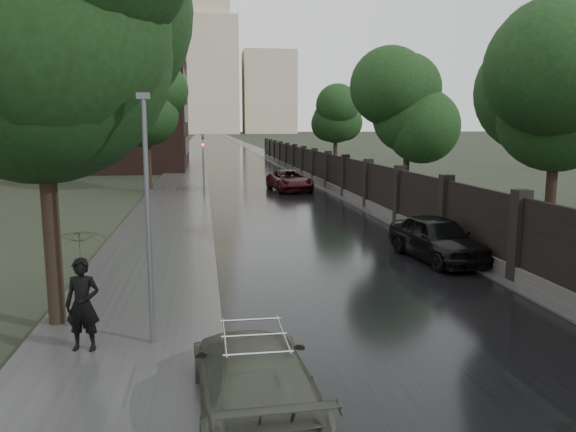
# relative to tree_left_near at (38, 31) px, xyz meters

# --- Properties ---
(ground) EXTENTS (800.00, 800.00, 0.00)m
(ground) POSITION_rel_tree_left_near_xyz_m (7.60, -3.00, -6.42)
(ground) COLOR black
(ground) RESTS_ON ground
(road) EXTENTS (8.00, 420.00, 0.02)m
(road) POSITION_rel_tree_left_near_xyz_m (7.60, 187.00, -6.41)
(road) COLOR black
(road) RESTS_ON ground
(sidewalk_left) EXTENTS (4.00, 420.00, 0.16)m
(sidewalk_left) POSITION_rel_tree_left_near_xyz_m (1.60, 187.00, -6.34)
(sidewalk_left) COLOR #2D2D2D
(sidewalk_left) RESTS_ON ground
(verge_right) EXTENTS (3.00, 420.00, 0.08)m
(verge_right) POSITION_rel_tree_left_near_xyz_m (13.10, 187.00, -6.38)
(verge_right) COLOR #2D2D2D
(verge_right) RESTS_ON ground
(fence_right) EXTENTS (0.45, 75.72, 2.70)m
(fence_right) POSITION_rel_tree_left_near_xyz_m (12.20, 29.01, -5.41)
(fence_right) COLOR #383533
(fence_right) RESTS_ON ground
(tree_left_near) EXTENTS (5.44, 5.44, 9.16)m
(tree_left_near) POSITION_rel_tree_left_near_xyz_m (0.00, 0.00, 0.00)
(tree_left_near) COLOR black
(tree_left_near) RESTS_ON ground
(tree_left_far) EXTENTS (4.25, 4.25, 7.39)m
(tree_left_far) POSITION_rel_tree_left_near_xyz_m (-0.40, 27.00, -1.18)
(tree_left_far) COLOR black
(tree_left_far) RESTS_ON ground
(tree_right_a) EXTENTS (4.08, 4.08, 7.01)m
(tree_right_a) POSITION_rel_tree_left_near_xyz_m (15.10, 5.00, -1.47)
(tree_right_a) COLOR black
(tree_right_a) RESTS_ON ground
(tree_right_b) EXTENTS (4.08, 4.08, 7.01)m
(tree_right_b) POSITION_rel_tree_left_near_xyz_m (15.10, 19.00, -1.47)
(tree_right_b) COLOR black
(tree_right_b) RESTS_ON ground
(tree_right_c) EXTENTS (4.08, 4.08, 7.01)m
(tree_right_c) POSITION_rel_tree_left_near_xyz_m (15.10, 37.00, -1.47)
(tree_right_c) COLOR black
(tree_right_c) RESTS_ON ground
(lamp_post) EXTENTS (0.25, 0.12, 5.11)m
(lamp_post) POSITION_rel_tree_left_near_xyz_m (2.20, -1.50, -3.75)
(lamp_post) COLOR #59595E
(lamp_post) RESTS_ON ground
(traffic_light) EXTENTS (0.16, 0.32, 4.00)m
(traffic_light) POSITION_rel_tree_left_near_xyz_m (3.30, 21.99, -4.02)
(traffic_light) COLOR #59595E
(traffic_light) RESTS_ON ground
(brick_building) EXTENTS (24.00, 18.00, 20.00)m
(brick_building) POSITION_rel_tree_left_near_xyz_m (-10.40, 49.00, 3.58)
(brick_building) COLOR black
(brick_building) RESTS_ON ground
(stalinist_tower) EXTENTS (92.00, 30.00, 159.00)m
(stalinist_tower) POSITION_rel_tree_left_near_xyz_m (7.60, 297.00, 31.97)
(stalinist_tower) COLOR tan
(stalinist_tower) RESTS_ON ground
(volga_sedan) EXTENTS (1.99, 4.50, 1.29)m
(volga_sedan) POSITION_rel_tree_left_near_xyz_m (4.00, -4.45, -5.78)
(volga_sedan) COLOR #3F4336
(volga_sedan) RESTS_ON ground
(car_right_near) EXTENTS (2.33, 4.64, 1.51)m
(car_right_near) POSITION_rel_tree_left_near_xyz_m (11.00, 4.92, -5.66)
(car_right_near) COLOR black
(car_right_near) RESTS_ON ground
(car_right_far) EXTENTS (2.94, 5.45, 1.45)m
(car_right_far) POSITION_rel_tree_left_near_xyz_m (9.20, 25.75, -5.69)
(car_right_far) COLOR black
(car_right_far) RESTS_ON ground
(pedestrian_umbrella) EXTENTS (1.24, 1.25, 2.87)m
(pedestrian_umbrella) POSITION_rel_tree_left_near_xyz_m (0.92, -1.68, -4.35)
(pedestrian_umbrella) COLOR black
(pedestrian_umbrella) RESTS_ON sidewalk_left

